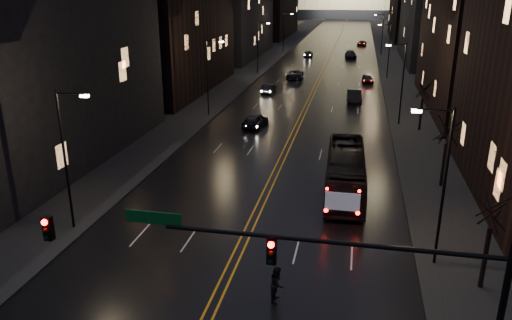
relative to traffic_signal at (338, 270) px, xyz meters
The scene contains 28 objects.
road 130.24m from the traffic_signal, 92.60° to the left, with size 20.00×320.00×0.02m, color black.
sidewalk_left 131.62m from the traffic_signal, 98.71° to the left, with size 8.00×320.00×0.16m, color black.
sidewalk_right 130.35m from the traffic_signal, 86.44° to the left, with size 8.00×320.00×0.16m, color black.
center_line 130.24m from the traffic_signal, 92.60° to the left, with size 0.62×320.00×0.01m, color orange.
building_left_near 35.26m from the traffic_signal, 140.72° to the left, with size 12.00×28.00×22.00m, color black.
building_left_far 95.98m from the traffic_signal, 106.30° to the left, with size 12.00×34.00×20.00m, color black.
traffic_signal is the anchor object (origin of this frame).
streetlamp_right_near 11.14m from the traffic_signal, 63.88° to the left, with size 2.13×0.25×9.00m.
streetlamp_left_near 19.48m from the traffic_signal, 149.10° to the left, with size 2.13×0.25×9.00m.
streetlamp_right_mid 40.30m from the traffic_signal, 83.01° to the left, with size 2.13×0.25×9.00m.
streetlamp_left_mid 43.36m from the traffic_signal, 112.68° to the left, with size 2.13×0.25×9.00m.
streetlamp_right_far 70.18m from the traffic_signal, 85.99° to the left, with size 2.13×0.25×9.00m.
streetlamp_left_far 71.97m from the traffic_signal, 103.43° to the left, with size 2.13×0.25×9.00m.
streetlamp_right_dist 100.12m from the traffic_signal, 87.19° to the left, with size 2.13×0.25×9.00m.
streetlamp_left_dist 101.39m from the traffic_signal, 99.49° to the left, with size 2.13×0.25×9.00m.
tree_right_near 10.71m from the traffic_signal, 48.45° to the left, with size 2.40×2.40×6.65m.
tree_right_mid 23.13m from the traffic_signal, 72.13° to the left, with size 2.40×2.40×6.65m.
tree_right_far 38.67m from the traffic_signal, 79.43° to the left, with size 2.40×2.40×6.65m.
bus 19.93m from the traffic_signal, 90.50° to the left, with size 2.70×11.54×3.21m, color black.
oncoming_car_a 37.70m from the traffic_signal, 106.09° to the left, with size 1.89×4.70×1.60m, color black.
oncoming_car_b 55.84m from the traffic_signal, 102.66° to the left, with size 1.46×4.18×1.38m, color black.
oncoming_car_c 68.20m from the traffic_signal, 98.44° to the left, with size 2.47×5.36×1.49m, color black.
oncoming_car_d 95.03m from the traffic_signal, 96.36° to the left, with size 1.83×4.50×1.31m, color black.
receding_car_a 50.81m from the traffic_signal, 89.98° to the left, with size 1.78×5.10×1.68m, color black.
receding_car_b 65.62m from the traffic_signal, 88.34° to the left, with size 1.61×4.00×1.36m, color black.
receding_car_c 94.14m from the traffic_signal, 90.86° to the left, with size 2.18×5.37×1.56m, color black.
receding_car_d 119.15m from the traffic_signal, 89.58° to the left, with size 2.04×4.42×1.23m, color black.
pedestrian_b 7.15m from the traffic_signal, 120.44° to the left, with size 0.91×0.50×1.86m, color black.
Camera 1 is at (6.12, -15.76, 14.70)m, focal length 35.00 mm.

